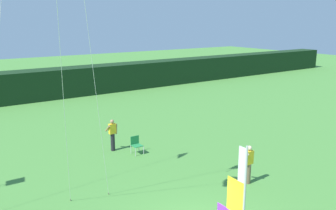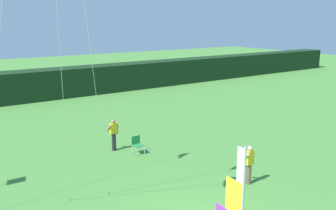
{
  "view_description": "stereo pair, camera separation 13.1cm",
  "coord_description": "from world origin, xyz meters",
  "px_view_note": "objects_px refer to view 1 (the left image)",
  "views": [
    {
      "loc": [
        -6.56,
        -7.67,
        6.71
      ],
      "look_at": [
        0.69,
        2.77,
        3.68
      ],
      "focal_mm": 38.45,
      "sensor_mm": 36.0,
      "label": 1
    },
    {
      "loc": [
        -6.45,
        -7.74,
        6.71
      ],
      "look_at": [
        0.69,
        2.77,
        3.68
      ],
      "focal_mm": 38.45,
      "sensor_mm": 36.0,
      "label": 2
    }
  ],
  "objects_px": {
    "person_near_banner": "(112,134)",
    "folding_chair": "(136,144)",
    "person_mid_field": "(249,163)",
    "banner_flag": "(236,209)"
  },
  "relations": [
    {
      "from": "banner_flag",
      "to": "person_near_banner",
      "type": "xyz_separation_m",
      "value": [
        1.29,
        10.13,
        -0.83
      ]
    },
    {
      "from": "banner_flag",
      "to": "folding_chair",
      "type": "xyz_separation_m",
      "value": [
        2.1,
        9.1,
        -1.22
      ]
    },
    {
      "from": "person_near_banner",
      "to": "banner_flag",
      "type": "bearing_deg",
      "value": -97.26
    },
    {
      "from": "person_near_banner",
      "to": "folding_chair",
      "type": "xyz_separation_m",
      "value": [
        0.81,
        -1.03,
        -0.39
      ]
    },
    {
      "from": "person_mid_field",
      "to": "person_near_banner",
      "type": "bearing_deg",
      "value": 113.33
    },
    {
      "from": "person_mid_field",
      "to": "folding_chair",
      "type": "bearing_deg",
      "value": 110.14
    },
    {
      "from": "person_near_banner",
      "to": "folding_chair",
      "type": "bearing_deg",
      "value": -51.73
    },
    {
      "from": "banner_flag",
      "to": "person_mid_field",
      "type": "relative_size",
      "value": 2.17
    },
    {
      "from": "person_mid_field",
      "to": "folding_chair",
      "type": "xyz_separation_m",
      "value": [
        -2.1,
        5.72,
        -0.38
      ]
    },
    {
      "from": "person_mid_field",
      "to": "banner_flag",
      "type": "bearing_deg",
      "value": -141.21
    }
  ]
}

